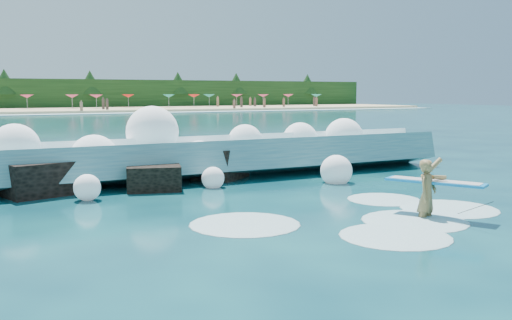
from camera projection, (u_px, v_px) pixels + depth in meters
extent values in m
plane|color=#072939|center=(237.00, 231.00, 11.82)|extent=(200.00, 200.00, 0.00)
cube|color=silver|center=(0.00, 115.00, 70.57)|extent=(140.00, 5.00, 0.08)
cube|color=teal|center=(177.00, 164.00, 18.81)|extent=(20.13, 3.07, 1.68)
cube|color=white|center=(168.00, 147.00, 19.45)|extent=(20.13, 1.42, 0.78)
cube|color=black|center=(42.00, 181.00, 16.10)|extent=(2.41, 2.05, 1.12)
cube|color=black|center=(154.00, 180.00, 16.80)|extent=(1.82, 1.59, 0.86)
cube|color=black|center=(220.00, 166.00, 19.10)|extent=(2.20, 2.15, 1.20)
imported|color=olive|center=(427.00, 195.00, 12.95)|extent=(0.70, 0.60, 1.64)
cube|color=#0C7ECC|center=(435.00, 182.00, 13.09)|extent=(1.49, 2.22, 0.06)
cube|color=silver|center=(435.00, 181.00, 13.09)|extent=(1.33, 2.01, 0.06)
cylinder|color=black|center=(475.00, 208.00, 12.00)|extent=(0.01, 0.91, 0.43)
sphere|color=white|center=(15.00, 149.00, 16.55)|extent=(1.45, 1.45, 1.45)
sphere|color=white|center=(94.00, 160.00, 17.55)|extent=(1.54, 1.54, 1.54)
sphere|color=white|center=(152.00, 132.00, 18.95)|extent=(1.74, 1.74, 1.74)
sphere|color=white|center=(199.00, 156.00, 19.12)|extent=(1.07, 1.07, 1.07)
sphere|color=white|center=(245.00, 142.00, 20.12)|extent=(1.25, 1.25, 1.25)
sphere|color=white|center=(300.00, 140.00, 21.58)|extent=(1.34, 1.34, 1.34)
sphere|color=white|center=(344.00, 137.00, 21.72)|extent=(1.45, 1.45, 1.45)
sphere|color=white|center=(87.00, 188.00, 15.16)|extent=(0.72, 0.72, 0.72)
sphere|color=white|center=(213.00, 178.00, 17.26)|extent=(0.70, 0.70, 0.70)
sphere|color=white|center=(336.00, 171.00, 18.17)|extent=(1.02, 1.02, 1.02)
ellipsoid|color=silver|center=(415.00, 221.00, 12.78)|extent=(2.38, 2.38, 0.12)
ellipsoid|color=silver|center=(395.00, 236.00, 11.42)|extent=(2.27, 2.27, 0.11)
ellipsoid|color=silver|center=(449.00, 209.00, 14.10)|extent=(2.40, 2.40, 0.12)
ellipsoid|color=silver|center=(245.00, 224.00, 12.46)|extent=(2.47, 2.47, 0.12)
ellipsoid|color=silver|center=(384.00, 199.00, 15.34)|extent=(1.97, 1.97, 0.10)
cone|color=#C43960|center=(27.00, 96.00, 85.02)|extent=(2.00, 2.00, 0.50)
cone|color=#C43960|center=(72.00, 96.00, 86.54)|extent=(2.00, 2.00, 0.50)
cone|color=#C43960|center=(96.00, 96.00, 86.52)|extent=(2.00, 2.00, 0.50)
cone|color=red|center=(128.00, 96.00, 92.90)|extent=(2.00, 2.00, 0.50)
cone|color=#15877B|center=(169.00, 96.00, 93.05)|extent=(2.00, 2.00, 0.50)
cone|color=red|center=(194.00, 96.00, 94.97)|extent=(2.00, 2.00, 0.50)
cone|color=#15877B|center=(209.00, 96.00, 97.69)|extent=(2.00, 2.00, 0.50)
cone|color=#C43960|center=(237.00, 96.00, 101.61)|extent=(2.00, 2.00, 0.50)
cone|color=#C43960|center=(263.00, 96.00, 101.37)|extent=(2.00, 2.00, 0.50)
cone|color=#C43960|center=(288.00, 95.00, 105.70)|extent=(2.00, 2.00, 0.50)
cone|color=#15877B|center=(316.00, 95.00, 105.46)|extent=(2.00, 2.00, 0.50)
cube|color=#262633|center=(134.00, 107.00, 80.91)|extent=(0.35, 0.22, 1.42)
cube|color=brown|center=(250.00, 101.00, 102.58)|extent=(0.35, 0.22, 1.61)
cube|color=#8C664C|center=(311.00, 102.00, 106.70)|extent=(0.35, 0.22, 1.38)
cube|color=#262633|center=(81.00, 108.00, 76.51)|extent=(0.35, 0.22, 1.39)
cube|color=brown|center=(266.00, 103.00, 94.48)|extent=(0.35, 0.22, 1.47)
cube|color=#3F332D|center=(280.00, 105.00, 91.21)|extent=(0.35, 0.22, 1.42)
cube|color=brown|center=(30.00, 104.00, 82.47)|extent=(0.35, 0.22, 1.52)
cube|color=brown|center=(6.00, 104.00, 80.60)|extent=(0.35, 0.22, 1.57)
cube|color=#8C664C|center=(221.00, 106.00, 85.81)|extent=(0.35, 0.22, 1.54)
cube|color=#262633|center=(104.00, 104.00, 80.67)|extent=(0.35, 0.22, 1.46)
cube|color=#3F332D|center=(254.00, 105.00, 90.43)|extent=(0.35, 0.22, 1.53)
cube|color=#8C664C|center=(316.00, 102.00, 98.87)|extent=(0.35, 0.22, 1.46)
cube|color=brown|center=(314.00, 103.00, 96.07)|extent=(0.35, 0.22, 1.37)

